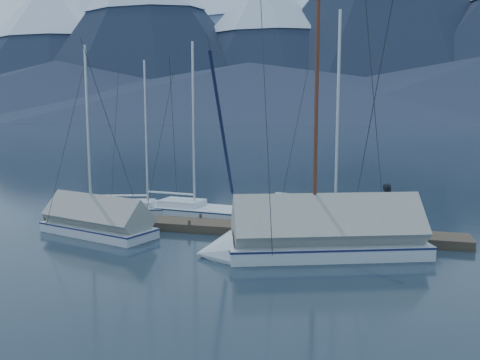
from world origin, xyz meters
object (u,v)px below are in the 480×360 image
sailboat_open_left (157,211)px  sailboat_covered_far (90,223)px  sailboat_open_mid (203,213)px  sailboat_open_right (347,222)px  person (388,207)px  sailboat_covered_near (309,240)px

sailboat_open_left → sailboat_covered_far: 4.56m
sailboat_open_mid → sailboat_open_right: 6.80m
sailboat_covered_far → person: 12.13m
sailboat_open_right → sailboat_covered_near: bearing=-101.5°
sailboat_open_mid → sailboat_covered_near: size_ratio=0.87×
sailboat_open_mid → sailboat_covered_far: 5.64m
sailboat_open_mid → sailboat_open_right: (6.79, -0.30, 0.02)m
sailboat_covered_near → person: (2.68, 3.09, 0.75)m
sailboat_open_left → person: 11.16m
sailboat_open_mid → sailboat_open_right: sailboat_open_right is taller
sailboat_open_right → sailboat_covered_near: sailboat_covered_near is taller
sailboat_open_left → sailboat_open_right: bearing=-1.6°
sailboat_open_right → sailboat_covered_far: size_ratio=1.22×
person → sailboat_covered_near: bearing=144.4°
person → sailboat_open_left: bearing=84.2°
sailboat_covered_far → person: sailboat_covered_far is taller
sailboat_open_left → sailboat_covered_near: size_ratio=0.78×
sailboat_open_right → sailboat_covered_near: (-1.01, -4.98, 0.34)m
sailboat_covered_far → person: bearing=11.0°
sailboat_open_mid → person: bearing=-14.5°
sailboat_open_mid → sailboat_open_left: bearing=-179.0°
sailboat_open_mid → person: 8.81m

